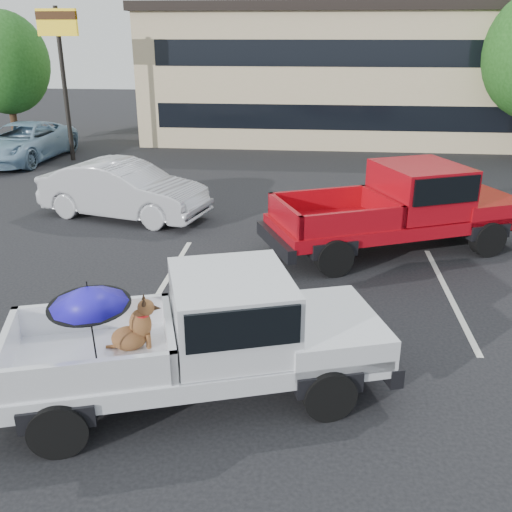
% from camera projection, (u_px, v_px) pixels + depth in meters
% --- Properties ---
extents(ground, '(90.00, 90.00, 0.00)m').
position_uv_depth(ground, '(301.00, 334.00, 10.25)').
color(ground, black).
rests_on(ground, ground).
extents(stripe_left, '(0.12, 5.00, 0.01)m').
position_uv_depth(stripe_left, '(165.00, 282.00, 12.38)').
color(stripe_left, silver).
rests_on(stripe_left, ground).
extents(stripe_right, '(0.12, 5.00, 0.01)m').
position_uv_depth(stripe_right, '(448.00, 294.00, 11.83)').
color(stripe_right, silver).
rests_on(stripe_right, ground).
extents(motel_building, '(20.40, 8.40, 6.30)m').
position_uv_depth(motel_building, '(354.00, 72.00, 28.32)').
color(motel_building, '#C8B385').
rests_on(motel_building, ground).
extents(motel_sign, '(1.60, 0.22, 6.00)m').
position_uv_depth(motel_sign, '(59.00, 43.00, 22.42)').
color(motel_sign, black).
rests_on(motel_sign, ground).
extents(tree_left, '(3.96, 3.96, 6.02)m').
position_uv_depth(tree_left, '(5.00, 63.00, 25.90)').
color(tree_left, '#332114').
rests_on(tree_left, ground).
extents(tree_back, '(4.68, 4.68, 7.11)m').
position_uv_depth(tree_back, '(428.00, 45.00, 30.29)').
color(tree_back, '#332114').
rests_on(tree_back, ground).
extents(silver_pickup, '(6.02, 3.59, 2.06)m').
position_uv_depth(silver_pickup, '(215.00, 330.00, 8.24)').
color(silver_pickup, black).
rests_on(silver_pickup, ground).
extents(red_pickup, '(6.74, 4.54, 2.11)m').
position_uv_depth(red_pickup, '(411.00, 204.00, 13.92)').
color(red_pickup, black).
rests_on(red_pickup, ground).
extents(silver_sedan, '(5.20, 2.95, 1.62)m').
position_uv_depth(silver_sedan, '(124.00, 190.00, 16.46)').
color(silver_sedan, '#B5B6BD').
rests_on(silver_sedan, ground).
extents(blue_suv, '(2.89, 5.72, 1.55)m').
position_uv_depth(blue_suv, '(23.00, 142.00, 23.67)').
color(blue_suv, '#7CA0BA').
rests_on(blue_suv, ground).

